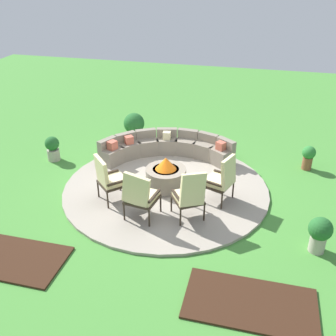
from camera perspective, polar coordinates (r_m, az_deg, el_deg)
name	(u,v)px	position (r m, az deg, el deg)	size (l,w,h in m)	color
ground_plane	(166,189)	(9.06, -0.31, -3.09)	(24.00, 24.00, 0.00)	#478C38
patio_circle	(166,188)	(9.04, -0.31, -2.93)	(4.72, 4.72, 0.06)	#9E9384
mulch_bed_left	(9,258)	(7.66, -22.33, -12.10)	(2.03, 1.07, 0.04)	#382114
mulch_bed_right	(250,303)	(6.49, 11.98, -18.86)	(2.03, 1.07, 0.04)	#382114
fire_pit	(166,176)	(8.88, -0.32, -1.13)	(0.93, 0.93, 0.75)	gray
curved_stone_bench	(166,148)	(10.25, -0.24, 2.98)	(3.41, 1.61, 0.65)	gray
lounge_chair_front_left	(109,178)	(8.35, -8.65, -1.47)	(0.79, 0.81, 1.09)	#2D2319
lounge_chair_front_right	(140,195)	(7.70, -4.14, -3.96)	(0.69, 0.69, 1.12)	#2D2319
lounge_chair_back_left	(190,195)	(7.68, 3.20, -3.94)	(0.77, 0.79, 1.13)	#2D2319
lounge_chair_back_right	(222,178)	(8.31, 7.91, -1.53)	(0.73, 0.73, 1.09)	#2D2319
potted_plant_0	(308,156)	(10.37, 19.92, 1.65)	(0.33, 0.33, 0.63)	brown
potted_plant_1	(320,233)	(7.54, 21.40, -8.84)	(0.43, 0.43, 0.71)	#A89E8E
potted_plant_2	(134,126)	(11.32, -4.99, 6.14)	(0.60, 0.60, 0.86)	brown
potted_plant_3	(53,148)	(10.65, -16.60, 2.87)	(0.37, 0.37, 0.66)	#A89E8E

